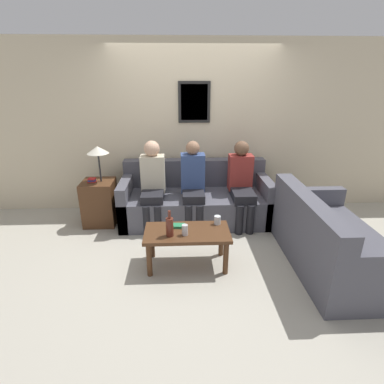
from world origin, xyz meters
The scene contains 13 objects.
ground_plane centered at (0.00, 0.00, 0.00)m, with size 16.00×16.00×0.00m, color #ADA899.
wall_back centered at (0.00, 1.04, 1.30)m, with size 9.00×0.08×2.60m.
couch_main centered at (0.00, 0.55, 0.30)m, with size 2.20×0.93×0.86m.
couch_side centered at (1.46, -0.77, 0.30)m, with size 0.93×1.69×0.86m.
coffee_table centered at (-0.16, -0.69, 0.37)m, with size 0.96×0.49×0.44m.
side_table_with_lamp centered at (-1.41, 0.45, 0.38)m, with size 0.45×0.45×1.17m.
wine_bottle centered at (-0.35, -0.78, 0.55)m, with size 0.08×0.08×0.30m.
drinking_glass centered at (0.20, -0.53, 0.49)m, with size 0.08×0.08×0.10m.
book_stack centered at (-0.26, -0.58, 0.46)m, with size 0.16×0.11×0.03m.
soda_can centered at (-0.19, -0.77, 0.50)m, with size 0.07×0.07×0.12m.
person_left centered at (-0.62, 0.38, 0.67)m, with size 0.34×0.59×1.23m.
person_middle centered at (-0.05, 0.35, 0.66)m, with size 0.34×0.57×1.23m.
person_right centered at (0.66, 0.39, 0.65)m, with size 0.34×0.66×1.21m.
Camera 1 is at (-0.24, -3.66, 2.07)m, focal length 28.00 mm.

